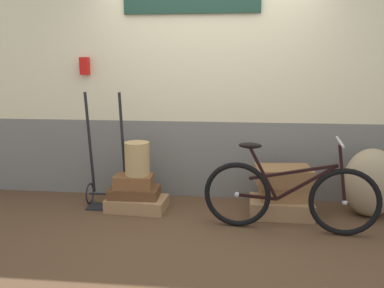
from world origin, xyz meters
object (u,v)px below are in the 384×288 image
(suitcase_1, at_px, (134,192))
(suitcase_3, at_px, (281,207))
(burlap_sack, at_px, (371,183))
(bicycle, at_px, (289,196))
(suitcase_0, at_px, (137,204))
(suitcase_4, at_px, (285,192))
(wicker_basket, at_px, (137,159))
(suitcase_5, at_px, (283,176))
(suitcase_2, at_px, (134,181))
(luggage_trolley, at_px, (107,178))

(suitcase_1, xyz_separation_m, suitcase_3, (1.59, -0.02, -0.11))
(suitcase_1, distance_m, burlap_sack, 2.52)
(suitcase_3, bearing_deg, bicycle, -85.33)
(suitcase_0, distance_m, suitcase_3, 1.56)
(suitcase_4, bearing_deg, suitcase_1, 178.60)
(suitcase_1, relative_size, wicker_basket, 1.51)
(suitcase_5, bearing_deg, suitcase_2, 176.46)
(suitcase_2, relative_size, bicycle, 0.25)
(suitcase_2, height_order, luggage_trolley, luggage_trolley)
(wicker_basket, distance_m, luggage_trolley, 0.46)
(suitcase_1, height_order, burlap_sack, burlap_sack)
(suitcase_1, relative_size, luggage_trolley, 0.42)
(suitcase_4, bearing_deg, suitcase_3, -146.12)
(suitcase_4, relative_size, bicycle, 0.32)
(wicker_basket, xyz_separation_m, luggage_trolley, (-0.38, 0.09, -0.26))
(wicker_basket, bearing_deg, suitcase_1, -175.09)
(suitcase_5, relative_size, bicycle, 0.35)
(suitcase_1, xyz_separation_m, suitcase_4, (1.63, 0.01, 0.06))
(suitcase_5, relative_size, luggage_trolley, 0.44)
(burlap_sack, xyz_separation_m, bicycle, (-0.90, -0.49, -0.01))
(suitcase_1, bearing_deg, bicycle, -15.49)
(suitcase_3, xyz_separation_m, suitcase_4, (0.04, 0.03, 0.16))
(wicker_basket, bearing_deg, suitcase_2, -149.96)
(suitcase_1, bearing_deg, wicker_basket, 3.74)
(suitcase_2, xyz_separation_m, suitcase_4, (1.63, 0.03, -0.07))
(wicker_basket, xyz_separation_m, bicycle, (1.57, -0.41, -0.22))
(suitcase_3, distance_m, suitcase_5, 0.34)
(suitcase_5, xyz_separation_m, luggage_trolley, (-1.94, 0.06, -0.11))
(suitcase_3, height_order, bicycle, bicycle)
(suitcase_2, distance_m, luggage_trolley, 0.35)
(suitcase_5, bearing_deg, luggage_trolley, 172.90)
(suitcase_0, relative_size, suitcase_2, 1.56)
(suitcase_1, bearing_deg, suitcase_5, -0.17)
(suitcase_2, xyz_separation_m, luggage_trolley, (-0.33, 0.11, -0.01))
(suitcase_4, distance_m, suitcase_5, 0.17)
(suitcase_1, bearing_deg, burlap_sack, 0.53)
(suitcase_0, distance_m, luggage_trolley, 0.45)
(suitcase_1, distance_m, suitcase_5, 1.62)
(suitcase_4, distance_m, burlap_sack, 0.89)
(suitcase_5, height_order, luggage_trolley, luggage_trolley)
(suitcase_2, relative_size, wicker_basket, 1.14)
(suitcase_3, distance_m, luggage_trolley, 1.94)
(wicker_basket, bearing_deg, suitcase_4, 0.33)
(suitcase_0, height_order, burlap_sack, burlap_sack)
(suitcase_3, distance_m, wicker_basket, 1.62)
(suitcase_5, bearing_deg, burlap_sack, -2.31)
(suitcase_1, xyz_separation_m, burlap_sack, (2.51, 0.07, 0.17))
(suitcase_0, bearing_deg, bicycle, -9.72)
(suitcase_5, xyz_separation_m, wicker_basket, (-1.56, -0.02, 0.15))
(suitcase_3, relative_size, bicycle, 0.40)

